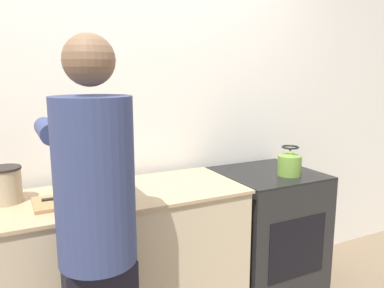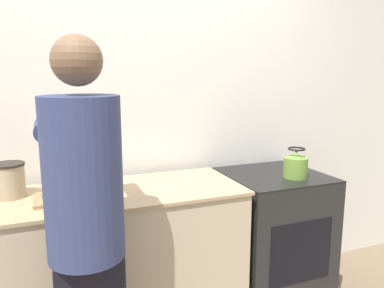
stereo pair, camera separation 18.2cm
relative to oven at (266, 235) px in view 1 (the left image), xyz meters
name	(u,v)px [view 1 (the left image)]	position (x,y,z in m)	size (l,w,h in m)	color
wall_back	(128,113)	(-0.84, 0.37, 0.85)	(8.00, 0.05, 2.60)	silver
counter	(95,276)	(-1.18, -0.02, 0.01)	(1.67, 0.60, 0.91)	#C6B28E
oven	(266,235)	(0.00, 0.00, 0.00)	(0.62, 0.62, 0.90)	black
person	(97,230)	(-1.25, -0.49, 0.47)	(0.35, 0.59, 1.69)	black
cutting_board	(68,201)	(-1.30, -0.06, 0.47)	(0.33, 0.23, 0.02)	#A87A4C
knife	(66,197)	(-1.30, -0.04, 0.48)	(0.25, 0.05, 0.01)	silver
kettle	(290,163)	(0.07, -0.12, 0.53)	(0.15, 0.15, 0.19)	olive
canister_jar	(5,185)	(-1.58, 0.08, 0.55)	(0.16, 0.16, 0.18)	tan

